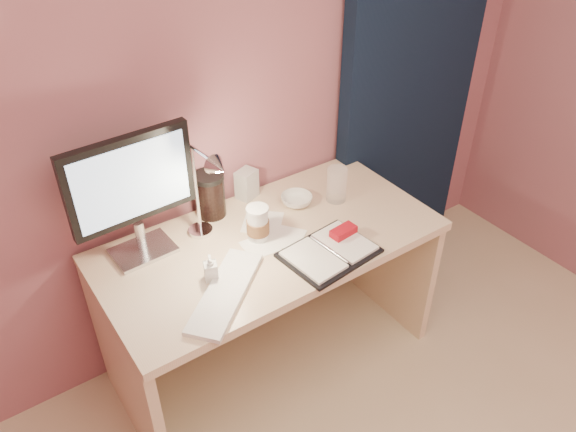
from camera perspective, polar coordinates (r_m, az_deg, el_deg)
room at (r=2.84m, az=11.13°, el=14.38°), size 3.50×3.50×3.50m
desk at (r=2.49m, az=-2.71°, el=-5.51°), size 1.40×0.70×0.73m
monitor at (r=2.12m, az=-15.66°, el=2.83°), size 0.48×0.18×0.51m
keyboard at (r=2.06m, az=-6.37°, el=-7.69°), size 0.44×0.39×0.02m
planner at (r=2.22m, az=4.33°, el=-3.49°), size 0.38×0.30×0.05m
paper_a at (r=2.30m, az=-0.28°, el=-2.16°), size 0.20×0.20×0.00m
paper_b at (r=2.26m, az=-2.86°, el=-3.07°), size 0.14×0.14×0.00m
paper_c at (r=2.38m, az=-2.60°, el=-0.62°), size 0.23×0.23×0.00m
coffee_cup at (r=2.26m, az=-3.09°, el=-0.83°), size 0.09×0.09×0.15m
clear_cup at (r=2.49m, az=4.97°, el=3.21°), size 0.09×0.09×0.16m
bowl at (r=2.48m, az=0.89°, el=1.63°), size 0.16×0.16×0.04m
lotion_bottle at (r=2.09m, az=-7.87°, el=-5.22°), size 0.06×0.06×0.11m
dark_jar at (r=2.40m, az=-7.90°, el=1.94°), size 0.13×0.13×0.18m
product_box at (r=2.51m, az=-4.22°, el=3.25°), size 0.11×0.10×0.13m
desk_lamp at (r=2.12m, az=-8.41°, el=2.60°), size 0.11×0.27×0.43m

